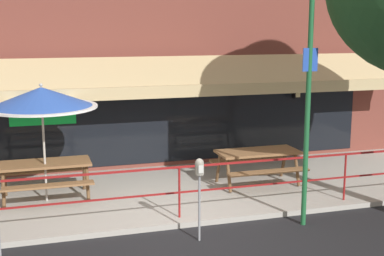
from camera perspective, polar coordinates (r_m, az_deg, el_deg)
The scene contains 9 objects.
ground_plane at distance 9.72m, azimuth -0.86°, elevation -10.64°, with size 120.00×120.00×0.00m, color black.
patio_deck at distance 11.53m, azimuth -3.64°, elevation -6.92°, with size 15.00×4.00×0.10m, color #ADA89E.
restaurant_building at distance 13.16m, azimuth -6.11°, elevation 10.93°, with size 15.00×1.60×7.25m.
patio_railing at distance 9.73m, azimuth -1.36°, elevation -5.63°, with size 13.84×0.04×0.97m.
picnic_table_left at distance 11.19m, azimuth -15.39°, elevation -4.34°, with size 1.80×1.42×0.76m.
picnic_table_centre at distance 11.86m, azimuth 7.02°, elevation -3.17°, with size 1.80×1.42×0.76m.
patio_umbrella_left at distance 10.77m, azimuth -15.76°, elevation 3.07°, with size 2.14×2.14×2.38m.
parking_meter_far at distance 8.82m, azimuth 0.80°, elevation -5.00°, with size 0.15×0.16×1.42m.
street_sign_pole at distance 9.56m, azimuth 12.24°, elevation 2.01°, with size 0.28×0.09×4.15m.
Camera 1 is at (-2.50, -8.70, 3.54)m, focal length 50.00 mm.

